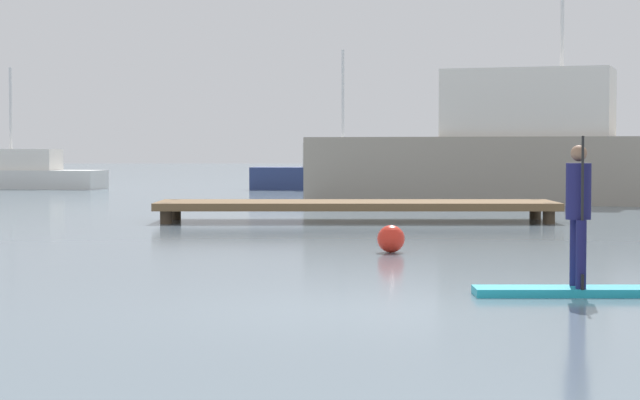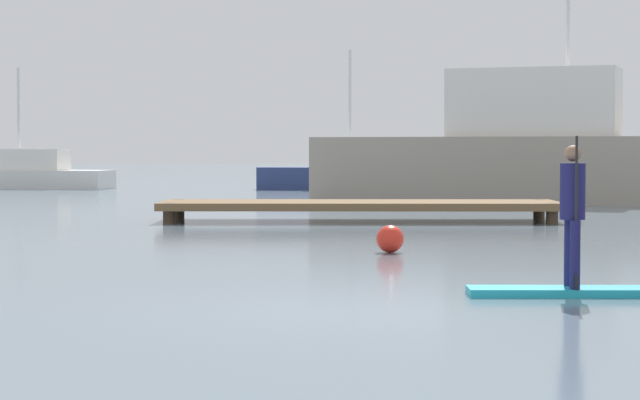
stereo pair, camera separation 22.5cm
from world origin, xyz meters
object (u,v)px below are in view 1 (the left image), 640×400
(fishing_boat_white_large, at_px, (500,153))
(mooring_buoy_near, at_px, (386,239))
(paddleboard_near, at_px, (597,291))
(trawler_grey_distant, at_px, (23,174))
(motor_boat_small_navy, at_px, (320,173))
(paddler_adult, at_px, (573,206))

(fishing_boat_white_large, xyz_separation_m, mooring_buoy_near, (-4.73, -18.66, -1.35))
(paddleboard_near, distance_m, fishing_boat_white_large, 24.82)
(fishing_boat_white_large, height_order, trawler_grey_distant, fishing_boat_white_large)
(fishing_boat_white_large, distance_m, motor_boat_small_navy, 13.33)
(paddler_adult, xyz_separation_m, trawler_grey_distant, (-15.59, 37.81, -0.43))
(paddler_adult, bearing_deg, motor_boat_small_navy, 94.47)
(motor_boat_small_navy, bearing_deg, fishing_boat_white_large, -64.61)
(paddleboard_near, height_order, motor_boat_small_navy, motor_boat_small_navy)
(motor_boat_small_navy, height_order, trawler_grey_distant, motor_boat_small_navy)
(paddleboard_near, height_order, fishing_boat_white_large, fishing_boat_white_large)
(motor_boat_small_navy, relative_size, trawler_grey_distant, 0.92)
(trawler_grey_distant, height_order, mooring_buoy_near, trawler_grey_distant)
(fishing_boat_white_large, xyz_separation_m, motor_boat_small_navy, (-5.70, 12.01, -0.89))
(paddleboard_near, bearing_deg, paddler_adult, -178.81)
(mooring_buoy_near, bearing_deg, fishing_boat_white_large, 75.76)
(fishing_boat_white_large, bearing_deg, paddler_adult, -96.57)
(paddleboard_near, relative_size, motor_boat_small_navy, 0.50)
(paddler_adult, relative_size, mooring_buoy_near, 3.90)
(paddleboard_near, relative_size, fishing_boat_white_large, 0.25)
(motor_boat_small_navy, xyz_separation_m, mooring_buoy_near, (0.97, -30.67, -0.46))
(fishing_boat_white_large, bearing_deg, paddleboard_near, -95.90)
(paddler_adult, bearing_deg, mooring_buoy_near, 107.57)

